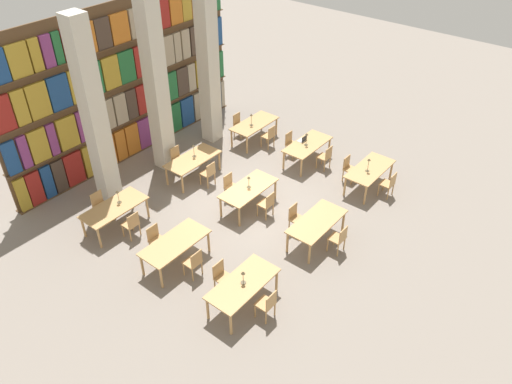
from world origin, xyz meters
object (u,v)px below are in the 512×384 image
(reading_table_0, at_px, (243,285))
(chair_5, at_px, (349,168))
(chair_8, at_px, (267,204))
(desk_lamp_5, at_px, (194,149))
(laptop, at_px, (303,140))
(chair_9, at_px, (231,186))
(chair_17, at_px, (239,124))
(pillar_left, at_px, (94,115))
(desk_lamp_1, at_px, (369,163))
(reading_table_7, at_px, (193,160))
(desk_lamp_3, at_px, (307,137))
(desk_lamp_4, at_px, (118,194))
(chair_15, at_px, (178,158))
(desk_lamp_2, at_px, (249,180))
(chair_3, at_px, (296,218))
(chair_12, at_px, (132,224))
(reading_table_6, at_px, (114,209))
(desk_lamp_0, at_px, (243,275))
(chair_6, at_px, (194,262))
(chair_2, at_px, (339,238))
(reading_table_4, at_px, (249,190))
(chair_13, at_px, (100,204))
(pillar_right, at_px, (208,65))
(chair_0, at_px, (267,304))
(chair_4, at_px, (389,184))
(pillar_center, at_px, (156,88))
(reading_table_5, at_px, (307,146))
(reading_table_1, at_px, (317,223))
(chair_10, at_px, (325,157))
(chair_11, at_px, (291,143))
(chair_14, at_px, (209,173))
(reading_table_3, at_px, (175,244))
(chair_7, at_px, (156,239))

(reading_table_0, distance_m, chair_5, 6.58)
(chair_8, relative_size, desk_lamp_5, 1.88)
(chair_8, distance_m, laptop, 3.63)
(laptop, height_order, desk_lamp_5, desk_lamp_5)
(chair_9, xyz_separation_m, chair_17, (3.36, 2.51, 0.00))
(pillar_left, bearing_deg, laptop, -31.51)
(desk_lamp_1, relative_size, reading_table_7, 0.25)
(desk_lamp_3, bearing_deg, desk_lamp_4, 158.38)
(chair_15, bearing_deg, desk_lamp_2, 88.67)
(pillar_left, xyz_separation_m, chair_3, (2.42, -5.75, -2.51))
(chair_12, bearing_deg, reading_table_6, 89.78)
(desk_lamp_0, bearing_deg, chair_15, 60.30)
(desk_lamp_5, bearing_deg, chair_6, -135.93)
(reading_table_0, relative_size, chair_2, 2.19)
(desk_lamp_3, distance_m, reading_table_7, 4.05)
(reading_table_4, height_order, chair_9, chair_9)
(reading_table_0, bearing_deg, chair_9, 45.03)
(desk_lamp_4, bearing_deg, chair_13, 109.02)
(pillar_right, xyz_separation_m, reading_table_4, (-2.52, -3.92, -2.32))
(chair_0, distance_m, chair_4, 6.50)
(pillar_center, xyz_separation_m, desk_lamp_2, (-0.02, -3.92, -1.96))
(chair_17, bearing_deg, pillar_right, -38.87)
(pillar_right, distance_m, reading_table_5, 4.59)
(chair_4, bearing_deg, desk_lamp_0, 173.69)
(desk_lamp_0, relative_size, desk_lamp_5, 0.81)
(reading_table_1, relative_size, desk_lamp_1, 4.05)
(chair_9, bearing_deg, chair_8, 90.00)
(reading_table_6, bearing_deg, chair_5, -32.54)
(desk_lamp_0, relative_size, chair_3, 0.43)
(reading_table_7, bearing_deg, reading_table_5, -37.58)
(desk_lamp_2, bearing_deg, chair_13, 135.40)
(reading_table_1, bearing_deg, desk_lamp_1, 2.16)
(chair_10, relative_size, desk_lamp_4, 2.02)
(pillar_right, xyz_separation_m, chair_5, (0.82, -5.62, -2.51))
(chair_5, distance_m, desk_lamp_1, 0.97)
(chair_9, xyz_separation_m, reading_table_5, (3.39, -0.68, 0.19))
(chair_11, height_order, chair_14, same)
(desk_lamp_2, xyz_separation_m, reading_table_5, (3.36, 0.06, -0.36))
(pillar_center, bearing_deg, desk_lamp_1, -63.93)
(chair_5, height_order, chair_12, same)
(chair_8, bearing_deg, chair_9, 90.00)
(reading_table_0, bearing_deg, reading_table_3, 90.21)
(chair_2, height_order, chair_12, same)
(chair_4, relative_size, reading_table_7, 0.46)
(desk_lamp_1, bearing_deg, reading_table_7, 121.20)
(chair_13, bearing_deg, laptop, 156.46)
(chair_14, relative_size, chair_17, 1.00)
(chair_6, xyz_separation_m, chair_11, (6.70, 1.58, 0.00))
(pillar_left, relative_size, chair_8, 6.67)
(chair_13, bearing_deg, chair_7, 90.09)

